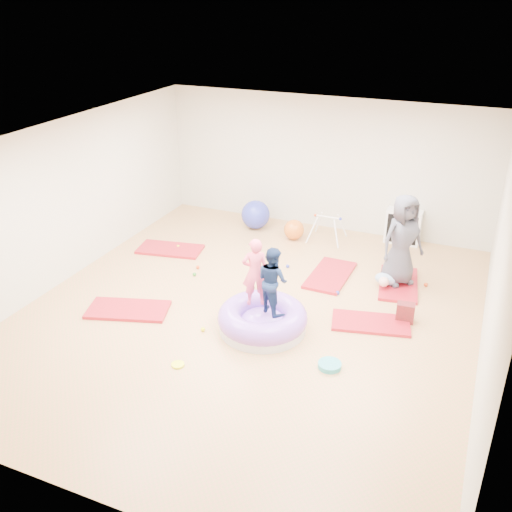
% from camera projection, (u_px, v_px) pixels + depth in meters
% --- Properties ---
extents(room, '(7.01, 8.01, 2.81)m').
position_uv_depth(room, '(248.00, 234.00, 8.60)').
color(room, tan).
rests_on(room, ground).
extents(gym_mat_front_left, '(1.43, 1.00, 0.05)m').
position_uv_depth(gym_mat_front_left, '(128.00, 310.00, 9.27)').
color(gym_mat_front_left, maroon).
rests_on(gym_mat_front_left, ground).
extents(gym_mat_mid_left, '(1.36, 0.85, 0.05)m').
position_uv_depth(gym_mat_mid_left, '(170.00, 249.00, 11.37)').
color(gym_mat_mid_left, maroon).
rests_on(gym_mat_mid_left, ground).
extents(gym_mat_center_back, '(0.68, 1.32, 0.05)m').
position_uv_depth(gym_mat_center_back, '(330.00, 275.00, 10.36)').
color(gym_mat_center_back, maroon).
rests_on(gym_mat_center_back, ground).
extents(gym_mat_right, '(1.30, 0.85, 0.05)m').
position_uv_depth(gym_mat_right, '(371.00, 323.00, 8.91)').
color(gym_mat_right, maroon).
rests_on(gym_mat_right, ground).
extents(gym_mat_rear_right, '(0.84, 1.38, 0.05)m').
position_uv_depth(gym_mat_rear_right, '(398.00, 284.00, 10.06)').
color(gym_mat_rear_right, maroon).
rests_on(gym_mat_rear_right, ground).
extents(inflatable_cushion, '(1.38, 1.38, 0.43)m').
position_uv_depth(inflatable_cushion, '(263.00, 320.00, 8.72)').
color(inflatable_cushion, silver).
rests_on(inflatable_cushion, ground).
extents(child_pink, '(0.48, 0.42, 1.09)m').
position_uv_depth(child_pink, '(255.00, 269.00, 8.55)').
color(child_pink, '#FF5575').
rests_on(child_pink, inflatable_cushion).
extents(child_navy, '(0.64, 0.60, 1.05)m').
position_uv_depth(child_navy, '(273.00, 277.00, 8.36)').
color(child_navy, '#132348').
rests_on(child_navy, inflatable_cushion).
extents(adult_caregiver, '(0.92, 0.92, 1.61)m').
position_uv_depth(adult_caregiver, '(402.00, 240.00, 9.73)').
color(adult_caregiver, '#40404B').
rests_on(adult_caregiver, gym_mat_rear_right).
extents(infant, '(0.38, 0.38, 0.22)m').
position_uv_depth(infant, '(385.00, 279.00, 9.91)').
color(infant, '#88A6CB').
rests_on(infant, gym_mat_rear_right).
extents(ball_pit_balls, '(4.89, 2.87, 0.07)m').
position_uv_depth(ball_pit_balls, '(258.00, 287.00, 9.95)').
color(ball_pit_balls, '#F5FF0C').
rests_on(ball_pit_balls, ground).
extents(exercise_ball_blue, '(0.62, 0.62, 0.62)m').
position_uv_depth(exercise_ball_blue, '(256.00, 215.00, 12.30)').
color(exercise_ball_blue, '#2A34A7').
rests_on(exercise_ball_blue, ground).
extents(exercise_ball_orange, '(0.42, 0.42, 0.42)m').
position_uv_depth(exercise_ball_orange, '(294.00, 230.00, 11.80)').
color(exercise_ball_orange, orange).
rests_on(exercise_ball_orange, ground).
extents(infant_play_gym, '(0.71, 0.67, 0.54)m').
position_uv_depth(infant_play_gym, '(327.00, 224.00, 11.65)').
color(infant_play_gym, white).
rests_on(infant_play_gym, ground).
extents(cube_shelf, '(0.70, 0.34, 0.70)m').
position_uv_depth(cube_shelf, '(403.00, 227.00, 11.58)').
color(cube_shelf, white).
rests_on(cube_shelf, ground).
extents(balance_disc, '(0.33, 0.33, 0.07)m').
position_uv_depth(balance_disc, '(330.00, 365.00, 7.91)').
color(balance_disc, teal).
rests_on(balance_disc, ground).
extents(backpack, '(0.29, 0.20, 0.32)m').
position_uv_depth(backpack, '(405.00, 313.00, 8.93)').
color(backpack, maroon).
rests_on(backpack, ground).
extents(yellow_toy, '(0.19, 0.19, 0.03)m').
position_uv_depth(yellow_toy, '(178.00, 365.00, 7.95)').
color(yellow_toy, '#F5FF0C').
rests_on(yellow_toy, ground).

